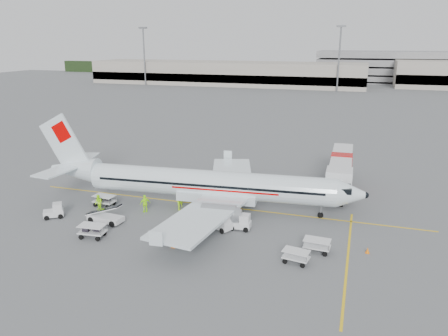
{
  "coord_description": "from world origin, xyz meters",
  "views": [
    {
      "loc": [
        14.07,
        -42.32,
        17.48
      ],
      "look_at": [
        0.0,
        2.0,
        3.8
      ],
      "focal_mm": 35.0,
      "sensor_mm": 36.0,
      "label": 1
    }
  ],
  "objects": [
    {
      "name": "cone_stbd",
      "position": [
        -0.66,
        -10.57,
        0.3
      ],
      "size": [
        0.37,
        0.37,
        0.61
      ],
      "primitive_type": "cone",
      "color": "orange",
      "rests_on": "ground"
    },
    {
      "name": "jet_bridge",
      "position": [
        12.27,
        9.96,
        2.17
      ],
      "size": [
        3.39,
        16.6,
        4.34
      ],
      "primitive_type": null,
      "rotation": [
        0.0,
        0.0,
        0.02
      ],
      "color": "silver",
      "rests_on": "ground"
    },
    {
      "name": "tug_mid",
      "position": [
        2.17,
        -5.71,
        0.83
      ],
      "size": [
        2.48,
        2.1,
        1.66
      ],
      "primitive_type": null,
      "rotation": [
        0.0,
        0.0,
        -0.49
      ],
      "color": "silver",
      "rests_on": "ground"
    },
    {
      "name": "tug_fore",
      "position": [
        3.88,
        -5.09,
        0.77
      ],
      "size": [
        2.04,
        1.22,
        1.55
      ],
      "primitive_type": null,
      "rotation": [
        0.0,
        0.0,
        0.04
      ],
      "color": "silver",
      "rests_on": "ground"
    },
    {
      "name": "cart_empty_a",
      "position": [
        9.98,
        -10.08,
        0.55
      ],
      "size": [
        2.3,
        1.58,
        1.11
      ],
      "primitive_type": null,
      "rotation": [
        0.0,
        0.0,
        -0.16
      ],
      "color": "silver",
      "rests_on": "ground"
    },
    {
      "name": "terminal_west",
      "position": [
        -40.0,
        130.0,
        4.5
      ],
      "size": [
        110.0,
        22.0,
        9.0
      ],
      "primitive_type": null,
      "color": "gray",
      "rests_on": "ground"
    },
    {
      "name": "treeline",
      "position": [
        0.0,
        175.0,
        3.0
      ],
      "size": [
        300.0,
        3.0,
        6.0
      ],
      "primitive_type": null,
      "color": "black",
      "rests_on": "ground"
    },
    {
      "name": "stripe_cross",
      "position": [
        14.0,
        -8.0,
        0.01
      ],
      "size": [
        0.2,
        20.0,
        0.01
      ],
      "primitive_type": "cube",
      "color": "yellow",
      "rests_on": "ground"
    },
    {
      "name": "stripe_lead",
      "position": [
        0.0,
        0.0,
        0.01
      ],
      "size": [
        44.0,
        0.2,
        0.01
      ],
      "primitive_type": "cube",
      "color": "yellow",
      "rests_on": "ground"
    },
    {
      "name": "tug_aft",
      "position": [
        -15.1,
        -8.09,
        0.75
      ],
      "size": [
        2.23,
        2.04,
        1.5
      ],
      "primitive_type": null,
      "rotation": [
        0.0,
        0.0,
        0.63
      ],
      "color": "silver",
      "rests_on": "ground"
    },
    {
      "name": "crew_a",
      "position": [
        -3.85,
        -1.5,
        0.83
      ],
      "size": [
        0.72,
        0.68,
        1.66
      ],
      "primitive_type": "imported",
      "rotation": [
        0.0,
        0.0,
        0.64
      ],
      "color": "#9FE910",
      "rests_on": "ground"
    },
    {
      "name": "cart_empty_b",
      "position": [
        11.39,
        -7.63,
        0.59
      ],
      "size": [
        2.32,
        1.46,
        1.17
      ],
      "primitive_type": null,
      "rotation": [
        0.0,
        0.0,
        -0.06
      ],
      "color": "silver",
      "rests_on": "ground"
    },
    {
      "name": "cart_loaded_a",
      "position": [
        -11.92,
        -3.7,
        0.61
      ],
      "size": [
        2.44,
        1.56,
        1.22
      ],
      "primitive_type": null,
      "rotation": [
        0.0,
        0.0,
        -0.08
      ],
      "color": "silver",
      "rests_on": "ground"
    },
    {
      "name": "crew_c",
      "position": [
        -3.61,
        -2.3,
        0.85
      ],
      "size": [
        0.89,
        1.22,
        1.7
      ],
      "primitive_type": "imported",
      "rotation": [
        0.0,
        0.0,
        1.83
      ],
      "color": "#9FE910",
      "rests_on": "ground"
    },
    {
      "name": "belt_loader",
      "position": [
        -9.32,
        -7.55,
        1.28
      ],
      "size": [
        4.89,
        2.23,
        2.57
      ],
      "primitive_type": null,
      "rotation": [
        0.0,
        0.0,
        -0.1
      ],
      "color": "silver",
      "rests_on": "ground"
    },
    {
      "name": "crew_b",
      "position": [
        -11.76,
        -5.02,
        0.87
      ],
      "size": [
        1.05,
        0.96,
        1.75
      ],
      "primitive_type": "imported",
      "rotation": [
        0.0,
        0.0,
        -0.44
      ],
      "color": "#9FE910",
      "rests_on": "ground"
    },
    {
      "name": "mast_center",
      "position": [
        5.0,
        118.0,
        11.0
      ],
      "size": [
        3.2,
        1.2,
        22.0
      ],
      "primitive_type": null,
      "color": "slate",
      "rests_on": "ground"
    },
    {
      "name": "cart_loaded_b",
      "position": [
        -8.57,
        -10.97,
        0.62
      ],
      "size": [
        2.5,
        1.61,
        1.25
      ],
      "primitive_type": null,
      "rotation": [
        0.0,
        0.0,
        0.09
      ],
      "color": "silver",
      "rests_on": "ground"
    },
    {
      "name": "cone_port",
      "position": [
        -4.16,
        16.82,
        0.31
      ],
      "size": [
        0.39,
        0.39,
        0.63
      ],
      "primitive_type": "cone",
      "color": "orange",
      "rests_on": "ground"
    },
    {
      "name": "ground",
      "position": [
        0.0,
        0.0,
        0.0
      ],
      "size": [
        360.0,
        360.0,
        0.0
      ],
      "primitive_type": "plane",
      "color": "#56595B"
    },
    {
      "name": "parking_garage",
      "position": [
        25.0,
        160.0,
        7.0
      ],
      "size": [
        62.0,
        24.0,
        14.0
      ],
      "primitive_type": null,
      "color": "slate",
      "rests_on": "ground"
    },
    {
      "name": "cone_nose",
      "position": [
        15.56,
        -6.52,
        0.27
      ],
      "size": [
        0.33,
        0.33,
        0.55
      ],
      "primitive_type": "cone",
      "color": "orange",
      "rests_on": "ground"
    },
    {
      "name": "mast_west",
      "position": [
        -70.0,
        118.0,
        11.0
      ],
      "size": [
        3.2,
        1.2,
        22.0
      ],
      "primitive_type": null,
      "color": "slate",
      "rests_on": "ground"
    },
    {
      "name": "aircraft",
      "position": [
        -0.66,
        -0.9,
        4.76
      ],
      "size": [
        36.65,
        29.83,
        9.51
      ],
      "primitive_type": null,
      "rotation": [
        0.0,
        0.0,
        0.08
      ],
      "color": "white",
      "rests_on": "ground"
    },
    {
      "name": "crew_d",
      "position": [
        -6.81,
        -3.95,
        0.96
      ],
      "size": [
        1.14,
        1.12,
        1.93
      ],
      "primitive_type": "imported",
      "rotation": [
        0.0,
        0.0,
        3.9
      ],
      "color": "#9FE910",
      "rests_on": "ground"
    }
  ]
}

